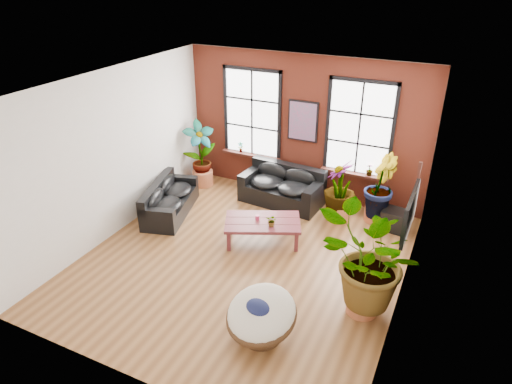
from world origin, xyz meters
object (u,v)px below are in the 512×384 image
(coffee_table, at_px, (263,223))
(papasan_chair, at_px, (261,315))
(sofa_back, at_px, (283,187))
(sofa_left, at_px, (168,200))

(coffee_table, height_order, papasan_chair, papasan_chair)
(sofa_back, bearing_deg, sofa_left, -137.50)
(sofa_left, height_order, coffee_table, sofa_left)
(coffee_table, bearing_deg, papasan_chair, -90.30)
(coffee_table, xyz_separation_m, papasan_chair, (1.14, -2.52, -0.01))
(sofa_left, bearing_deg, sofa_back, -68.24)
(papasan_chair, bearing_deg, coffee_table, 128.79)
(sofa_back, distance_m, papasan_chair, 4.60)
(sofa_back, xyz_separation_m, coffee_table, (0.31, -1.85, 0.03))
(sofa_back, distance_m, coffee_table, 1.87)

